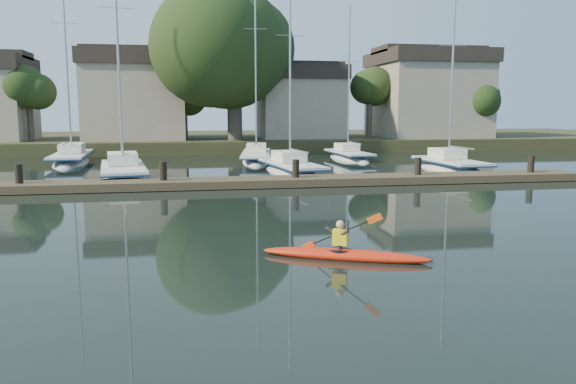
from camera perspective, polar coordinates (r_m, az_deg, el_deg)
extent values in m
plane|color=black|center=(12.02, -0.49, -8.50)|extent=(160.00, 160.00, 0.00)
ellipsoid|color=red|center=(13.36, 5.86, -6.41)|extent=(3.89, 2.14, 0.30)
cylinder|color=black|center=(13.35, 5.29, -5.97)|extent=(0.79, 0.79, 0.08)
imported|color=#312B2D|center=(13.28, 5.31, -4.64)|extent=(0.32, 0.38, 0.87)
cube|color=yellow|center=(13.27, 5.31, -4.59)|extent=(0.41, 0.37, 0.36)
sphere|color=tan|center=(13.21, 5.33, -3.31)|extent=(0.20, 0.20, 0.20)
cube|color=#4E422C|center=(25.62, -5.81, 0.97)|extent=(34.00, 2.00, 0.35)
cylinder|color=black|center=(26.49, -25.61, 0.64)|extent=(0.32, 0.32, 1.80)
cylinder|color=black|center=(25.56, -12.54, 1.02)|extent=(0.32, 0.32, 1.80)
cylinder|color=black|center=(26.01, 0.79, 1.34)|extent=(0.32, 0.32, 1.80)
cylinder|color=black|center=(27.78, 13.03, 1.58)|extent=(0.32, 0.32, 1.80)
cylinder|color=black|center=(30.65, 23.40, 1.72)|extent=(0.32, 0.32, 1.80)
ellipsoid|color=silver|center=(30.09, -16.34, 0.68)|extent=(3.37, 9.19, 2.01)
cube|color=silver|center=(29.99, -16.41, 2.48)|extent=(3.06, 7.57, 0.15)
cube|color=navy|center=(29.99, -16.41, 2.32)|extent=(3.17, 7.76, 0.08)
cube|color=silver|center=(30.49, -16.47, 3.31)|extent=(1.79, 2.68, 0.58)
cylinder|color=#9EA0A5|center=(30.31, -16.94, 14.63)|extent=(0.13, 0.13, 12.67)
cylinder|color=#9EA0A5|center=(28.57, -16.41, 3.91)|extent=(0.53, 3.39, 0.08)
cylinder|color=#9EA0A5|center=(30.52, -17.07, 17.46)|extent=(1.68, 0.25, 0.03)
ellipsoid|color=silver|center=(30.88, 0.35, 1.25)|extent=(3.14, 8.19, 1.90)
cube|color=silver|center=(30.78, 0.35, 2.91)|extent=(2.85, 6.75, 0.14)
cube|color=navy|center=(30.79, 0.35, 2.76)|extent=(2.95, 6.92, 0.08)
cube|color=silver|center=(31.20, 0.07, 3.66)|extent=(1.68, 2.40, 0.55)
cylinder|color=#9EA0A5|center=(30.97, 0.22, 13.20)|extent=(0.12, 0.12, 10.97)
cylinder|color=#9EA0A5|center=(29.58, 1.08, 4.23)|extent=(0.48, 3.02, 0.08)
cylinder|color=#9EA0A5|center=(31.11, 0.22, 15.61)|extent=(1.59, 0.24, 0.03)
ellipsoid|color=silver|center=(33.77, 16.11, 1.51)|extent=(2.47, 7.33, 1.97)
cube|color=silver|center=(33.68, 16.18, 3.08)|extent=(2.31, 6.02, 0.15)
cube|color=navy|center=(33.68, 16.17, 2.94)|extent=(2.40, 6.17, 0.08)
cube|color=silver|center=(34.03, 15.85, 3.80)|extent=(1.53, 2.09, 0.57)
cylinder|color=#9EA0A5|center=(33.82, 16.36, 11.98)|extent=(0.12, 0.12, 10.36)
cylinder|color=#9EA0A5|center=(32.67, 17.15, 4.35)|extent=(0.19, 2.76, 0.08)
cylinder|color=#9EA0A5|center=(33.93, 16.45, 14.07)|extent=(1.66, 0.10, 0.03)
ellipsoid|color=silver|center=(39.69, -21.09, 2.26)|extent=(2.73, 9.44, 1.97)
cube|color=silver|center=(39.61, -21.16, 3.60)|extent=(2.52, 7.76, 0.15)
cube|color=navy|center=(39.62, -21.16, 3.48)|extent=(2.62, 7.95, 0.08)
cube|color=silver|center=(40.14, -21.09, 4.21)|extent=(1.60, 2.69, 0.57)
cylinder|color=#9EA0A5|center=(39.97, -21.64, 13.37)|extent=(0.12, 0.12, 13.47)
cylinder|color=#9EA0A5|center=(38.17, -21.50, 4.67)|extent=(0.29, 3.54, 0.08)
cylinder|color=#9EA0A5|center=(40.16, -21.77, 15.66)|extent=(1.66, 0.13, 0.03)
ellipsoid|color=silver|center=(38.59, -3.23, 2.69)|extent=(3.33, 9.69, 1.81)
cube|color=silver|center=(38.52, -3.24, 3.96)|extent=(2.99, 7.98, 0.13)
cube|color=navy|center=(38.52, -3.24, 3.85)|extent=(3.09, 8.18, 0.08)
cube|color=silver|center=(39.06, -3.23, 4.54)|extent=(1.70, 2.82, 0.52)
cylinder|color=#9EA0A5|center=(38.86, -3.32, 13.89)|extent=(0.11, 0.11, 13.30)
cylinder|color=#9EA0A5|center=(37.04, -3.30, 4.96)|extent=(0.59, 3.58, 0.08)
cylinder|color=#9EA0A5|center=(39.05, -3.34, 16.22)|extent=(1.51, 0.24, 0.03)
ellipsoid|color=silver|center=(39.94, 6.17, 2.87)|extent=(2.24, 7.38, 1.73)
cube|color=silver|center=(39.87, 6.19, 4.05)|extent=(2.09, 6.07, 0.13)
cube|color=navy|center=(39.87, 6.19, 3.94)|extent=(2.17, 6.21, 0.07)
cube|color=silver|center=(40.26, 6.00, 4.57)|extent=(1.37, 2.10, 0.50)
cylinder|color=#9EA0A5|center=(40.02, 6.20, 11.32)|extent=(0.11, 0.11, 10.04)
cylinder|color=#9EA0A5|center=(38.79, 6.73, 5.00)|extent=(0.20, 2.78, 0.07)
cylinder|color=#9EA0A5|center=(40.10, 6.23, 13.04)|extent=(1.46, 0.09, 0.03)
cube|color=#293018|center=(55.45, -8.26, 5.22)|extent=(90.00, 24.00, 1.00)
cube|color=gray|center=(49.50, -15.13, 8.70)|extent=(8.00, 8.00, 6.00)
cube|color=#2C2620|center=(49.67, -15.29, 12.85)|extent=(8.40, 8.40, 1.20)
cube|color=gray|center=(50.33, 1.16, 8.40)|extent=(7.00, 7.00, 5.00)
cube|color=#2C2620|center=(50.42, 1.17, 11.93)|extent=(7.35, 7.35, 1.20)
cube|color=gray|center=(54.00, 13.90, 8.96)|extent=(9.00, 9.00, 6.50)
cube|color=#2C2620|center=(54.19, 14.05, 13.03)|extent=(9.45, 9.45, 1.20)
cylinder|color=#484039|center=(46.50, -5.44, 8.37)|extent=(1.20, 1.20, 5.00)
sphere|color=black|center=(46.77, -5.53, 14.50)|extent=(8.50, 8.50, 8.50)
cylinder|color=#484039|center=(48.85, -24.70, 6.47)|extent=(0.48, 0.48, 3.00)
sphere|color=black|center=(48.87, -24.88, 9.40)|extent=(3.40, 3.40, 3.40)
cylinder|color=#484039|center=(46.85, -10.39, 6.92)|extent=(0.38, 0.38, 2.80)
sphere|color=black|center=(46.85, -10.46, 9.61)|extent=(2.72, 2.72, 2.72)
cylinder|color=#484039|center=(50.43, 8.25, 7.30)|extent=(0.50, 0.50, 3.20)
sphere|color=black|center=(50.45, 8.31, 10.31)|extent=(3.57, 3.57, 3.57)
cylinder|color=#484039|center=(53.12, 19.12, 6.65)|extent=(0.41, 0.41, 2.60)
sphere|color=black|center=(53.11, 19.24, 8.97)|extent=(2.89, 2.89, 2.89)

